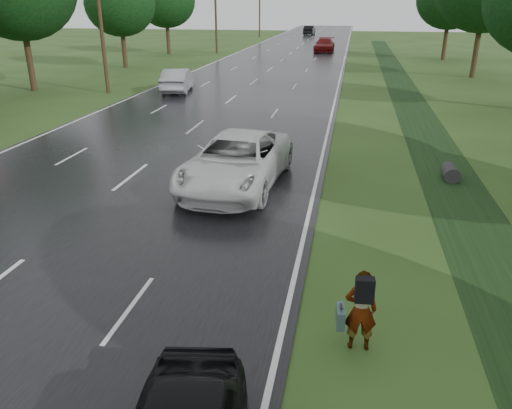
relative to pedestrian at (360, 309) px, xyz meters
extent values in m
cube|color=black|center=(-8.18, 45.35, -0.82)|extent=(14.00, 180.00, 0.04)
cube|color=silver|center=(-1.43, 45.35, -0.79)|extent=(0.12, 180.00, 0.01)
cube|color=silver|center=(-14.93, 45.35, -0.79)|extent=(0.12, 180.00, 0.01)
cube|color=silver|center=(-8.18, 45.35, -0.79)|extent=(0.12, 180.00, 0.01)
cube|color=black|center=(3.32, 20.35, -0.84)|extent=(2.20, 120.00, 0.01)
cylinder|color=#2D2D2D|center=(3.32, 10.35, -0.59)|extent=(0.56, 1.00, 0.56)
cylinder|color=#342615|center=(-17.38, 25.35, 4.16)|extent=(0.26, 0.26, 10.00)
cylinder|color=#342615|center=(-17.38, 55.35, 4.16)|extent=(0.26, 0.26, 10.00)
cylinder|color=#342615|center=(-17.38, 85.35, 4.16)|extent=(0.26, 0.26, 10.00)
cylinder|color=#342615|center=(9.62, 38.35, 1.24)|extent=(0.44, 0.44, 4.16)
cylinder|color=#342615|center=(9.32, 52.35, 1.00)|extent=(0.44, 0.44, 3.68)
cylinder|color=#342615|center=(-23.18, 25.35, 1.16)|extent=(0.44, 0.44, 4.00)
cylinder|color=#342615|center=(-22.38, 39.35, 0.84)|extent=(0.44, 0.44, 3.36)
ellipsoid|color=black|center=(-22.38, 39.35, 5.00)|extent=(6.60, 6.60, 5.94)
cylinder|color=#342615|center=(-22.98, 53.35, 0.92)|extent=(0.44, 0.44, 3.52)
ellipsoid|color=black|center=(-22.98, 53.35, 5.31)|extent=(7.00, 7.00, 6.30)
imported|color=#A5998C|center=(0.02, 0.01, -0.03)|extent=(0.62, 0.44, 1.63)
cube|color=black|center=(0.04, -0.23, 0.55)|extent=(0.34, 0.22, 0.46)
cube|color=#364D4E|center=(-0.33, 0.07, -0.24)|extent=(0.19, 0.47, 0.37)
cube|color=black|center=(-0.33, 0.07, -0.03)|extent=(0.06, 0.16, 0.03)
imported|color=silver|center=(-4.14, 8.15, 0.09)|extent=(3.37, 6.56, 1.77)
imported|color=#97999F|center=(-12.60, 26.57, 0.01)|extent=(2.48, 5.13, 1.62)
imported|color=maroon|center=(-4.21, 59.34, 0.04)|extent=(2.53, 5.84, 1.67)
imported|color=black|center=(-9.18, 94.18, 0.05)|extent=(1.99, 5.22, 1.70)
camera|label=1|loc=(-0.43, -7.86, 5.17)|focal=35.00mm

